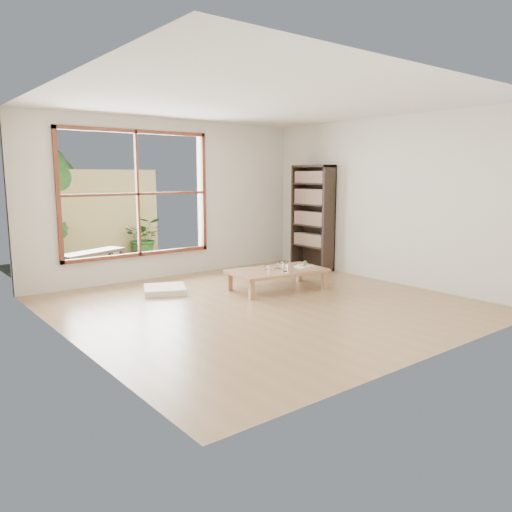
{
  "coord_description": "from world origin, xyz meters",
  "views": [
    {
      "loc": [
        -4.04,
        -5.01,
        1.71
      ],
      "look_at": [
        0.32,
        0.54,
        0.55
      ],
      "focal_mm": 35.0,
      "sensor_mm": 36.0,
      "label": 1
    }
  ],
  "objects_px": {
    "food_tray": "(304,265)",
    "garden_bench": "(92,255)",
    "low_table": "(277,272)",
    "bookshelf": "(313,218)"
  },
  "relations": [
    {
      "from": "low_table",
      "to": "bookshelf",
      "type": "xyz_separation_m",
      "value": [
        1.61,
        0.91,
        0.66
      ]
    },
    {
      "from": "bookshelf",
      "to": "food_tray",
      "type": "bearing_deg",
      "value": -139.24
    },
    {
      "from": "low_table",
      "to": "bookshelf",
      "type": "relative_size",
      "value": 0.8
    },
    {
      "from": "garden_bench",
      "to": "food_tray",
      "type": "bearing_deg",
      "value": -74.37
    },
    {
      "from": "low_table",
      "to": "garden_bench",
      "type": "xyz_separation_m",
      "value": [
        -1.77,
        2.8,
        0.08
      ]
    },
    {
      "from": "bookshelf",
      "to": "food_tray",
      "type": "height_order",
      "value": "bookshelf"
    },
    {
      "from": "low_table",
      "to": "garden_bench",
      "type": "height_order",
      "value": "garden_bench"
    },
    {
      "from": "bookshelf",
      "to": "garden_bench",
      "type": "height_order",
      "value": "bookshelf"
    },
    {
      "from": "food_tray",
      "to": "garden_bench",
      "type": "xyz_separation_m",
      "value": [
        -2.25,
        2.88,
        0.02
      ]
    },
    {
      "from": "bookshelf",
      "to": "food_tray",
      "type": "xyz_separation_m",
      "value": [
        -1.14,
        -0.98,
        -0.61
      ]
    }
  ]
}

